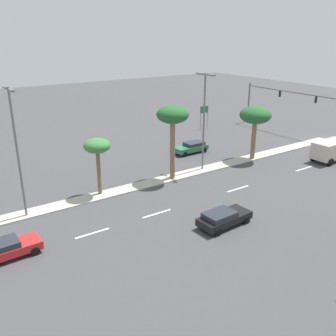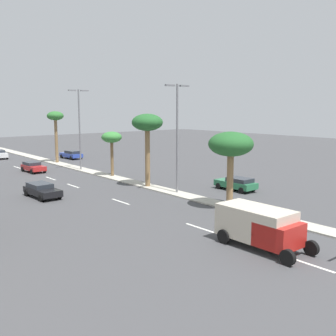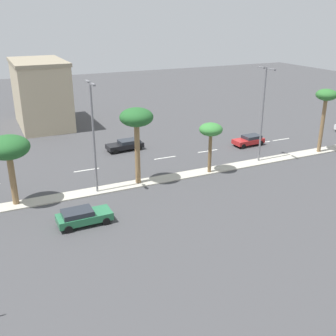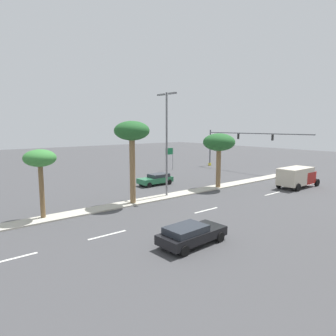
{
  "view_description": "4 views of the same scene",
  "coord_description": "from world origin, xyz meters",
  "px_view_note": "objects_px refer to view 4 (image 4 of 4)",
  "views": [
    {
      "loc": [
        -30.29,
        47.77,
        14.66
      ],
      "look_at": [
        -1.38,
        28.13,
        1.86
      ],
      "focal_mm": 40.02,
      "sensor_mm": 36.0,
      "label": 1
    },
    {
      "loc": [
        -25.05,
        -6.99,
        8.41
      ],
      "look_at": [
        -0.82,
        22.54,
        2.62
      ],
      "focal_mm": 42.77,
      "sensor_mm": 36.0,
      "label": 2
    },
    {
      "loc": [
        35.1,
        13.54,
        16.14
      ],
      "look_at": [
        3.45,
        28.39,
        2.66
      ],
      "focal_mm": 43.01,
      "sensor_mm": 36.0,
      "label": 3
    },
    {
      "loc": [
        -23.63,
        41.28,
        7.31
      ],
      "look_at": [
        -1.53,
        23.6,
        3.3
      ],
      "focal_mm": 31.8,
      "sensor_mm": 36.0,
      "label": 4
    }
  ],
  "objects_px": {
    "directional_road_sign": "(169,154)",
    "box_truck": "(297,176)",
    "palm_tree_trailing": "(219,143)",
    "traffic_signal_gantry": "(233,143)",
    "sedan_green_leading": "(156,179)",
    "palm_tree_right": "(40,160)",
    "palm_tree_inboard": "(132,134)",
    "street_lamp_left": "(167,137)",
    "sedan_black_outboard": "(191,234)"
  },
  "relations": [
    {
      "from": "palm_tree_inboard",
      "to": "box_truck",
      "type": "bearing_deg",
      "value": -106.74
    },
    {
      "from": "street_lamp_left",
      "to": "traffic_signal_gantry",
      "type": "bearing_deg",
      "value": -67.36
    },
    {
      "from": "palm_tree_trailing",
      "to": "box_truck",
      "type": "bearing_deg",
      "value": -126.66
    },
    {
      "from": "palm_tree_right",
      "to": "traffic_signal_gantry",
      "type": "bearing_deg",
      "value": -75.44
    },
    {
      "from": "sedan_black_outboard",
      "to": "traffic_signal_gantry",
      "type": "bearing_deg",
      "value": -54.79
    },
    {
      "from": "sedan_green_leading",
      "to": "box_truck",
      "type": "relative_size",
      "value": 0.75
    },
    {
      "from": "palm_tree_right",
      "to": "sedan_black_outboard",
      "type": "distance_m",
      "value": 13.09
    },
    {
      "from": "palm_tree_trailing",
      "to": "sedan_green_leading",
      "type": "distance_m",
      "value": 8.93
    },
    {
      "from": "palm_tree_right",
      "to": "box_truck",
      "type": "distance_m",
      "value": 28.28
    },
    {
      "from": "traffic_signal_gantry",
      "to": "palm_tree_inboard",
      "type": "xyz_separation_m",
      "value": [
        -9.31,
        25.81,
        2.18
      ]
    },
    {
      "from": "sedan_black_outboard",
      "to": "directional_road_sign",
      "type": "bearing_deg",
      "value": -36.49
    },
    {
      "from": "palm_tree_trailing",
      "to": "sedan_green_leading",
      "type": "height_order",
      "value": "palm_tree_trailing"
    },
    {
      "from": "palm_tree_trailing",
      "to": "palm_tree_right",
      "type": "height_order",
      "value": "palm_tree_trailing"
    },
    {
      "from": "sedan_black_outboard",
      "to": "sedan_green_leading",
      "type": "xyz_separation_m",
      "value": [
        16.64,
        -9.58,
        0.02
      ]
    },
    {
      "from": "street_lamp_left",
      "to": "sedan_black_outboard",
      "type": "height_order",
      "value": "street_lamp_left"
    },
    {
      "from": "directional_road_sign",
      "to": "sedan_green_leading",
      "type": "height_order",
      "value": "directional_road_sign"
    },
    {
      "from": "palm_tree_inboard",
      "to": "directional_road_sign",
      "type": "bearing_deg",
      "value": -48.01
    },
    {
      "from": "sedan_black_outboard",
      "to": "palm_tree_right",
      "type": "bearing_deg",
      "value": 26.53
    },
    {
      "from": "traffic_signal_gantry",
      "to": "street_lamp_left",
      "type": "height_order",
      "value": "street_lamp_left"
    },
    {
      "from": "palm_tree_right",
      "to": "sedan_black_outboard",
      "type": "height_order",
      "value": "palm_tree_right"
    },
    {
      "from": "palm_tree_trailing",
      "to": "sedan_green_leading",
      "type": "xyz_separation_m",
      "value": [
        6.16,
        4.59,
        -4.56
      ]
    },
    {
      "from": "street_lamp_left",
      "to": "sedan_green_leading",
      "type": "bearing_deg",
      "value": -26.21
    },
    {
      "from": "directional_road_sign",
      "to": "sedan_green_leading",
      "type": "bearing_deg",
      "value": 133.41
    },
    {
      "from": "street_lamp_left",
      "to": "sedan_black_outboard",
      "type": "distance_m",
      "value": 14.05
    },
    {
      "from": "sedan_black_outboard",
      "to": "palm_tree_inboard",
      "type": "bearing_deg",
      "value": -12.96
    },
    {
      "from": "palm_tree_right",
      "to": "sedan_green_leading",
      "type": "bearing_deg",
      "value": -70.12
    },
    {
      "from": "traffic_signal_gantry",
      "to": "palm_tree_inboard",
      "type": "distance_m",
      "value": 27.53
    },
    {
      "from": "street_lamp_left",
      "to": "palm_tree_right",
      "type": "bearing_deg",
      "value": 89.24
    },
    {
      "from": "sedan_green_leading",
      "to": "box_truck",
      "type": "xyz_separation_m",
      "value": [
        -11.83,
        -12.2,
        0.6
      ]
    },
    {
      "from": "sedan_black_outboard",
      "to": "box_truck",
      "type": "distance_m",
      "value": 22.32
    },
    {
      "from": "palm_tree_right",
      "to": "palm_tree_inboard",
      "type": "bearing_deg",
      "value": -93.78
    },
    {
      "from": "directional_road_sign",
      "to": "palm_tree_trailing",
      "type": "relative_size",
      "value": 0.58
    },
    {
      "from": "palm_tree_trailing",
      "to": "box_truck",
      "type": "xyz_separation_m",
      "value": [
        -5.67,
        -7.62,
        -3.96
      ]
    },
    {
      "from": "directional_road_sign",
      "to": "street_lamp_left",
      "type": "relative_size",
      "value": 0.35
    },
    {
      "from": "palm_tree_right",
      "to": "palm_tree_trailing",
      "type": "bearing_deg",
      "value": -91.97
    },
    {
      "from": "traffic_signal_gantry",
      "to": "directional_road_sign",
      "type": "bearing_deg",
      "value": 61.24
    },
    {
      "from": "traffic_signal_gantry",
      "to": "box_truck",
      "type": "xyz_separation_m",
      "value": [
        -15.13,
        6.47,
        -3.06
      ]
    },
    {
      "from": "traffic_signal_gantry",
      "to": "sedan_black_outboard",
      "type": "distance_m",
      "value": 34.78
    },
    {
      "from": "directional_road_sign",
      "to": "traffic_signal_gantry",
      "type": "bearing_deg",
      "value": -118.76
    },
    {
      "from": "palm_tree_inboard",
      "to": "box_truck",
      "type": "relative_size",
      "value": 1.3
    },
    {
      "from": "directional_road_sign",
      "to": "box_truck",
      "type": "bearing_deg",
      "value": -171.26
    },
    {
      "from": "street_lamp_left",
      "to": "directional_road_sign",
      "type": "bearing_deg",
      "value": -39.79
    },
    {
      "from": "palm_tree_inboard",
      "to": "sedan_black_outboard",
      "type": "relative_size",
      "value": 1.65
    },
    {
      "from": "directional_road_sign",
      "to": "palm_tree_trailing",
      "type": "distance_m",
      "value": 15.62
    },
    {
      "from": "palm_tree_trailing",
      "to": "palm_tree_inboard",
      "type": "height_order",
      "value": "palm_tree_inboard"
    },
    {
      "from": "palm_tree_right",
      "to": "sedan_black_outboard",
      "type": "xyz_separation_m",
      "value": [
        -11.16,
        -5.57,
        -3.97
      ]
    },
    {
      "from": "traffic_signal_gantry",
      "to": "palm_tree_trailing",
      "type": "relative_size",
      "value": 3.06
    },
    {
      "from": "street_lamp_left",
      "to": "box_truck",
      "type": "height_order",
      "value": "street_lamp_left"
    },
    {
      "from": "traffic_signal_gantry",
      "to": "palm_tree_right",
      "type": "relative_size",
      "value": 3.58
    },
    {
      "from": "palm_tree_right",
      "to": "street_lamp_left",
      "type": "height_order",
      "value": "street_lamp_left"
    }
  ]
}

